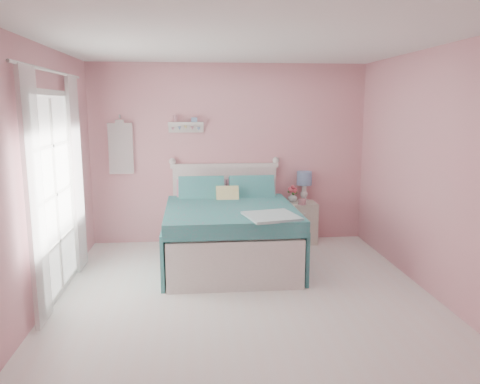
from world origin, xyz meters
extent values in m
plane|color=white|center=(0.00, 0.00, 0.00)|extent=(4.50, 4.50, 0.00)
plane|color=pink|center=(0.00, 2.25, 1.30)|extent=(4.00, 0.00, 4.00)
plane|color=pink|center=(0.00, -2.25, 1.30)|extent=(4.00, 0.00, 4.00)
plane|color=pink|center=(-2.00, 0.00, 1.30)|extent=(0.00, 4.50, 4.50)
plane|color=pink|center=(2.00, 0.00, 1.30)|extent=(0.00, 4.50, 4.50)
plane|color=white|center=(0.00, 0.00, 2.60)|extent=(4.50, 4.50, 0.00)
cube|color=silver|center=(-0.07, 1.21, 0.21)|extent=(1.49, 1.96, 0.42)
cube|color=silver|center=(-0.07, 1.21, 0.50)|extent=(1.43, 1.89, 0.16)
cube|color=silver|center=(-0.07, 2.19, 0.55)|extent=(1.51, 0.07, 1.11)
cube|color=silver|center=(-0.08, 2.19, 1.14)|extent=(1.57, 0.09, 0.06)
cube|color=silver|center=(-0.07, 0.24, 0.28)|extent=(1.51, 0.06, 0.56)
cube|color=teal|center=(-0.08, 1.06, 0.67)|extent=(1.61, 1.70, 0.18)
cube|color=pink|center=(-0.42, 1.87, 0.78)|extent=(0.68, 0.28, 0.43)
cube|color=pink|center=(0.27, 1.87, 0.78)|extent=(0.68, 0.28, 0.43)
cube|color=#CCBC59|center=(-0.08, 1.59, 0.78)|extent=(0.30, 0.22, 0.31)
cube|color=beige|center=(1.04, 2.02, 0.30)|extent=(0.42, 0.39, 0.60)
cube|color=silver|center=(1.04, 1.84, 0.47)|extent=(0.36, 0.02, 0.16)
sphere|color=white|center=(1.04, 1.82, 0.47)|extent=(0.03, 0.03, 0.03)
cylinder|color=white|center=(1.10, 2.14, 0.61)|extent=(0.14, 0.14, 0.02)
cylinder|color=white|center=(1.10, 2.14, 0.73)|extent=(0.07, 0.07, 0.24)
cylinder|color=#7495C2|center=(1.10, 2.14, 0.94)|extent=(0.22, 0.22, 0.20)
imported|color=silver|center=(0.92, 2.08, 0.67)|extent=(0.15, 0.15, 0.14)
imported|color=#D08B95|center=(1.01, 1.88, 0.65)|extent=(0.14, 0.14, 0.09)
sphere|color=#CB4556|center=(0.92, 2.08, 0.82)|extent=(0.06, 0.06, 0.06)
sphere|color=#CB4556|center=(0.96, 2.10, 0.78)|extent=(0.06, 0.06, 0.06)
sphere|color=#CB4556|center=(0.88, 2.09, 0.79)|extent=(0.06, 0.06, 0.06)
sphere|color=#CB4556|center=(0.94, 2.05, 0.76)|extent=(0.06, 0.06, 0.06)
sphere|color=#CB4556|center=(0.89, 2.06, 0.77)|extent=(0.06, 0.06, 0.06)
cube|color=silver|center=(-0.62, 2.17, 1.75)|extent=(0.50, 0.14, 0.04)
cube|color=silver|center=(-0.62, 2.23, 1.68)|extent=(0.50, 0.03, 0.12)
cylinder|color=#D18C99|center=(-0.78, 2.17, 1.82)|extent=(0.06, 0.06, 0.10)
cube|color=#7495C2|center=(-0.51, 2.17, 1.80)|extent=(0.08, 0.06, 0.07)
cube|color=white|center=(-1.55, 2.18, 1.40)|extent=(0.34, 0.03, 0.72)
cube|color=silver|center=(-1.97, 0.40, 2.13)|extent=(0.04, 1.32, 0.06)
cube|color=silver|center=(-1.97, 0.40, 0.03)|extent=(0.04, 1.32, 0.06)
cube|color=silver|center=(-1.97, -0.23, 1.05)|extent=(0.04, 0.06, 2.10)
cube|color=silver|center=(-1.97, 1.03, 1.05)|extent=(0.04, 0.06, 2.10)
cube|color=white|center=(-1.97, 0.40, 1.08)|extent=(0.02, 1.20, 2.04)
cube|color=white|center=(-1.92, -0.34, 1.18)|extent=(0.04, 0.40, 2.32)
cube|color=white|center=(-1.92, 1.14, 1.18)|extent=(0.04, 0.40, 2.32)
camera|label=1|loc=(-0.48, -4.57, 1.99)|focal=35.00mm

